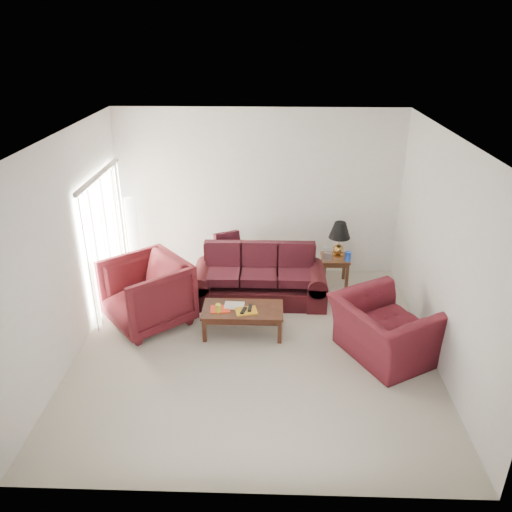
{
  "coord_description": "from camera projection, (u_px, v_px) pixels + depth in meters",
  "views": [
    {
      "loc": [
        0.22,
        -5.99,
        4.24
      ],
      "look_at": [
        0.0,
        0.85,
        1.05
      ],
      "focal_mm": 35.0,
      "sensor_mm": 36.0,
      "label": 1
    }
  ],
  "objects": [
    {
      "name": "end_table",
      "position": [
        334.0,
        271.0,
        8.86
      ],
      "size": [
        0.49,
        0.49,
        0.53
      ],
      "primitive_type": null,
      "rotation": [
        0.0,
        0.0,
        0.01
      ],
      "color": "#482019",
      "rests_on": "ground"
    },
    {
      "name": "picture_frame",
      "position": [
        328.0,
        248.0,
        8.87
      ],
      "size": [
        0.16,
        0.19,
        0.06
      ],
      "primitive_type": "cube",
      "rotation": [
        1.36,
        0.0,
        -0.06
      ],
      "color": "silver",
      "rests_on": "end_table"
    },
    {
      "name": "magazine_red",
      "position": [
        220.0,
        309.0,
        7.34
      ],
      "size": [
        0.31,
        0.24,
        0.02
      ],
      "primitive_type": "cube",
      "rotation": [
        0.0,
        0.0,
        0.1
      ],
      "color": "red",
      "rests_on": "coffee_table"
    },
    {
      "name": "table_lamp",
      "position": [
        339.0,
        239.0,
        8.67
      ],
      "size": [
        0.49,
        0.49,
        0.63
      ],
      "primitive_type": null,
      "rotation": [
        0.0,
        0.0,
        -0.39
      ],
      "color": "#B98139",
      "rests_on": "end_table"
    },
    {
      "name": "magazine_orange",
      "position": [
        246.0,
        311.0,
        7.3
      ],
      "size": [
        0.35,
        0.29,
        0.02
      ],
      "primitive_type": "cube",
      "rotation": [
        0.0,
        0.0,
        0.22
      ],
      "color": "orange",
      "rests_on": "coffee_table"
    },
    {
      "name": "magazine_white",
      "position": [
        234.0,
        305.0,
        7.44
      ],
      "size": [
        0.3,
        0.23,
        0.02
      ],
      "primitive_type": "cube",
      "rotation": [
        0.0,
        0.0,
        -0.04
      ],
      "color": "beige",
      "rests_on": "coffee_table"
    },
    {
      "name": "floor_lamp",
      "position": [
        134.0,
        239.0,
        8.83
      ],
      "size": [
        0.3,
        0.3,
        1.56
      ],
      "primitive_type": null,
      "rotation": [
        0.0,
        0.0,
        -0.19
      ],
      "color": "white",
      "rests_on": "ground"
    },
    {
      "name": "remote_b",
      "position": [
        250.0,
        308.0,
        7.34
      ],
      "size": [
        0.07,
        0.19,
        0.02
      ],
      "primitive_type": "cube",
      "rotation": [
        0.0,
        0.0,
        -0.06
      ],
      "color": "black",
      "rests_on": "coffee_table"
    },
    {
      "name": "sofa",
      "position": [
        259.0,
        276.0,
        8.26
      ],
      "size": [
        2.26,
        1.09,
        0.9
      ],
      "primitive_type": null,
      "rotation": [
        0.0,
        0.0,
        0.06
      ],
      "color": "black",
      "rests_on": "ground"
    },
    {
      "name": "coffee_table",
      "position": [
        243.0,
        321.0,
        7.46
      ],
      "size": [
        1.34,
        1.04,
        0.42
      ],
      "primitive_type": null,
      "rotation": [
        0.0,
        0.0,
        -0.42
      ],
      "color": "black",
      "rests_on": "ground"
    },
    {
      "name": "blinds",
      "position": [
        107.0,
        240.0,
        8.02
      ],
      "size": [
        0.1,
        2.0,
        2.16
      ],
      "primitive_type": "cube",
      "color": "silver",
      "rests_on": "ground"
    },
    {
      "name": "armchair_left",
      "position": [
        147.0,
        293.0,
        7.59
      ],
      "size": [
        1.6,
        1.6,
        1.05
      ],
      "primitive_type": "imported",
      "rotation": [
        0.0,
        0.0,
        -0.87
      ],
      "color": "#481016",
      "rests_on": "ground"
    },
    {
      "name": "throw_pillow",
      "position": [
        228.0,
        245.0,
        8.75
      ],
      "size": [
        0.5,
        0.4,
        0.46
      ],
      "primitive_type": "cube",
      "rotation": [
        -0.21,
        0.0,
        0.48
      ],
      "color": "black",
      "rests_on": "sofa"
    },
    {
      "name": "remote_a",
      "position": [
        244.0,
        310.0,
        7.27
      ],
      "size": [
        0.1,
        0.19,
        0.02
      ],
      "primitive_type": "cube",
      "rotation": [
        0.0,
        0.0,
        -0.24
      ],
      "color": "black",
      "rests_on": "coffee_table"
    },
    {
      "name": "yellow_glass",
      "position": [
        218.0,
        308.0,
        7.26
      ],
      "size": [
        0.09,
        0.09,
        0.13
      ],
      "primitive_type": "cylinder",
      "rotation": [
        0.0,
        0.0,
        0.16
      ],
      "color": "#C8D42F",
      "rests_on": "coffee_table"
    },
    {
      "name": "blue_canister",
      "position": [
        348.0,
        256.0,
        8.57
      ],
      "size": [
        0.13,
        0.13,
        0.17
      ],
      "primitive_type": "cylinder",
      "rotation": [
        0.0,
        0.0,
        0.23
      ],
      "color": "#1C46B9",
      "rests_on": "end_table"
    },
    {
      "name": "clock",
      "position": [
        328.0,
        256.0,
        8.61
      ],
      "size": [
        0.14,
        0.07,
        0.14
      ],
      "primitive_type": "cube",
      "rotation": [
        0.0,
        0.0,
        -0.16
      ],
      "color": "silver",
      "rests_on": "end_table"
    },
    {
      "name": "floor",
      "position": [
        254.0,
        346.0,
        7.23
      ],
      "size": [
        5.0,
        5.0,
        0.0
      ],
      "primitive_type": "plane",
      "color": "#BDB7A1",
      "rests_on": "ground"
    },
    {
      "name": "armchair_right",
      "position": [
        384.0,
        329.0,
        6.87
      ],
      "size": [
        1.62,
        1.68,
        0.84
      ],
      "primitive_type": "imported",
      "rotation": [
        0.0,
        0.0,
        2.09
      ],
      "color": "#4A1119",
      "rests_on": "ground"
    }
  ]
}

